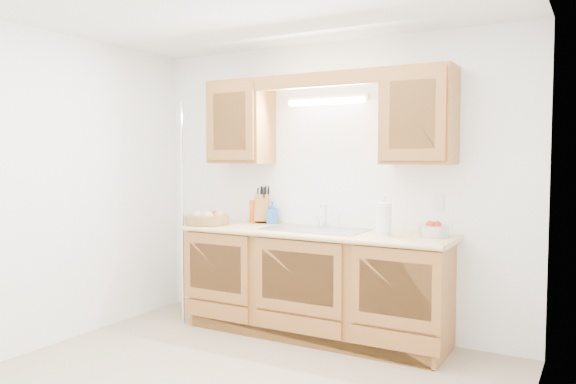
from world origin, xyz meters
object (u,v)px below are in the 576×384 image
Objects in this scene: knife_block at (262,209)px; apple_bowl at (433,230)px; paper_towel at (384,219)px; fruit_basket at (207,218)px.

knife_block is 1.45× the size of apple_bowl.
paper_towel is 1.21× the size of apple_bowl.
paper_towel is at bearing -36.19° from knife_block.
fruit_basket is 2.01m from apple_bowl.
apple_bowl is (1.64, -0.17, -0.08)m from knife_block.
knife_block reaches higher than paper_towel.
knife_block is 1.20× the size of paper_towel.
fruit_basket is at bearing -176.38° from paper_towel.
knife_block reaches higher than apple_bowl.
fruit_basket is 1.63× the size of paper_towel.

